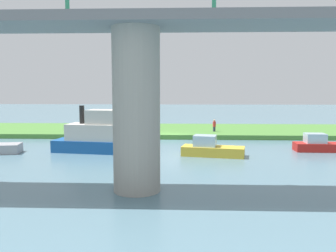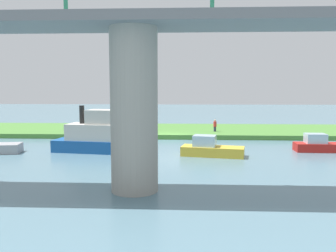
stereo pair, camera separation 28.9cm
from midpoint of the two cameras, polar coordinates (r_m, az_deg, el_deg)
ground_plane at (r=38.03m, az=0.31°, el=-2.19°), size 160.00×160.00×0.00m
grassy_bank at (r=43.94m, az=0.66°, el=-0.73°), size 80.00×12.00×0.50m
bridge_pylon at (r=18.84m, az=-4.99°, el=2.44°), size 2.49×2.49×8.61m
bridge_span at (r=19.16m, az=-5.13°, el=16.94°), size 58.37×4.30×3.25m
person_on_bank at (r=41.28m, az=7.70°, el=0.10°), size 0.43×0.43×1.39m
mooring_post at (r=39.67m, az=-8.70°, el=-0.42°), size 0.20×0.20×1.04m
motorboat_white at (r=31.16m, az=-10.18°, el=-1.40°), size 8.09×3.69×3.99m
riverboat_paddlewheel at (r=33.74m, az=23.43°, el=-2.81°), size 4.71×1.78×1.56m
houseboat_blue at (r=29.18m, az=7.10°, el=-3.61°), size 5.24×2.72×1.66m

